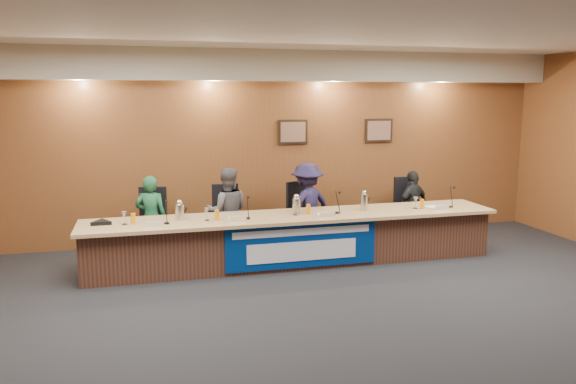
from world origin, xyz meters
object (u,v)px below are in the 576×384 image
dais_body (294,240)px  office_chair_c (305,219)px  carafe_right (364,202)px  panelist_d (413,206)px  office_chair_b (227,223)px  carafe_mid (296,206)px  speakerphone (101,223)px  office_chair_a (152,228)px  panelist_c (307,206)px  panelist_b (227,211)px  carafe_left (180,212)px  banner (302,245)px  office_chair_d (410,213)px  panelist_a (151,218)px

dais_body → office_chair_c: 0.92m
dais_body → carafe_right: size_ratio=23.71×
panelist_d → carafe_right: 1.42m
office_chair_b → carafe_right: bearing=-18.2°
panelist_d → carafe_mid: size_ratio=5.45×
dais_body → speakerphone: bearing=179.6°
dais_body → office_chair_a: (-2.04, 0.81, 0.13)m
panelist_c → office_chair_a: 2.46m
panelist_c → panelist_d: size_ratio=1.15×
office_chair_b → carafe_mid: 1.27m
panelist_b → panelist_d: (3.17, 0.00, -0.08)m
carafe_right → carafe_left: bearing=179.1°
banner → office_chair_a: size_ratio=4.58×
carafe_right → speakerphone: size_ratio=0.79×
panelist_d → office_chair_d: panelist_d is taller
panelist_a → office_chair_a: 0.20m
office_chair_a → carafe_right: size_ratio=1.90×
banner → panelist_d: (2.28, 1.12, 0.23)m
panelist_c → carafe_right: panelist_c is taller
panelist_a → panelist_b: (1.15, 0.00, 0.04)m
office_chair_d → carafe_mid: size_ratio=2.14×
carafe_mid → speakerphone: size_ratio=0.70×
panelist_a → office_chair_a: size_ratio=2.71×
dais_body → office_chair_a: size_ratio=12.50×
panelist_b → carafe_mid: 1.16m
carafe_mid → panelist_d: bearing=16.6°
office_chair_b → office_chair_d: 3.17m
panelist_d → office_chair_b: size_ratio=2.55×
office_chair_b → carafe_left: (-0.77, -0.79, 0.38)m
office_chair_c → dais_body: bearing=-139.1°
office_chair_b → speakerphone: 2.01m
office_chair_a → dais_body: bearing=-11.2°
office_chair_c → carafe_mid: 0.93m
office_chair_b → carafe_mid: carafe_mid is taller
carafe_mid → office_chair_b: bearing=140.5°
dais_body → office_chair_b: 1.21m
panelist_b → carafe_mid: bearing=149.5°
office_chair_b → panelist_d: bearing=2.7°
banner → panelist_c: size_ratio=1.56×
dais_body → banner: bearing=-90.0°
office_chair_b → office_chair_d: (3.17, 0.00, 0.00)m
office_chair_a → speakerphone: 1.08m
banner → office_chair_b: (-0.89, 1.22, 0.10)m
banner → carafe_mid: 0.67m
panelist_a → carafe_left: (0.38, -0.69, 0.21)m
banner → speakerphone: bearing=170.9°
panelist_c → carafe_mid: bearing=37.1°
banner → panelist_b: panelist_b is taller
speakerphone → office_chair_b: bearing=23.5°
panelist_b → office_chair_d: 3.18m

